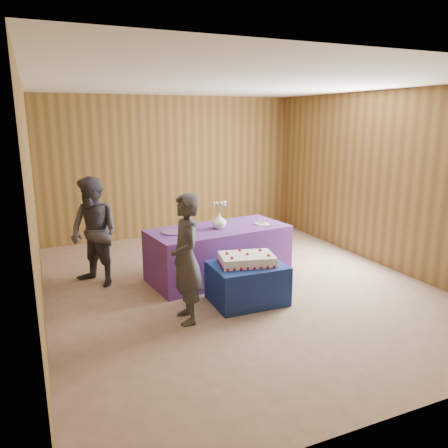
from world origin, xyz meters
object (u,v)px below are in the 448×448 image
sheet_cake (247,259)px  guest_right (94,232)px  guest_left (186,259)px  vase (219,221)px  serving_table (219,253)px  cake_table (247,283)px

sheet_cake → guest_right: bearing=153.4°
guest_right → sheet_cake: bearing=15.5°
guest_left → vase: bearing=145.6°
vase → guest_left: (-0.87, -1.12, -0.11)m
sheet_cake → guest_left: guest_left is taller
serving_table → vase: vase is taller
sheet_cake → vase: bearing=102.4°
sheet_cake → guest_right: (-1.67, 1.35, 0.20)m
cake_table → guest_right: size_ratio=0.59×
serving_table → guest_left: (-0.88, -1.15, 0.37)m
guest_right → guest_left: bearing=-8.6°
cake_table → guest_right: bearing=141.5°
cake_table → serving_table: size_ratio=0.45×
cake_table → guest_right: 2.22m
guest_right → cake_table: bearing=15.1°
serving_table → sheet_cake: bearing=-97.7°
sheet_cake → guest_right: 2.16m
vase → guest_left: size_ratio=0.15×
guest_left → cake_table: bearing=106.2°
sheet_cake → guest_left: 0.92m
vase → guest_right: size_ratio=0.14×
cake_table → guest_left: guest_left is taller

